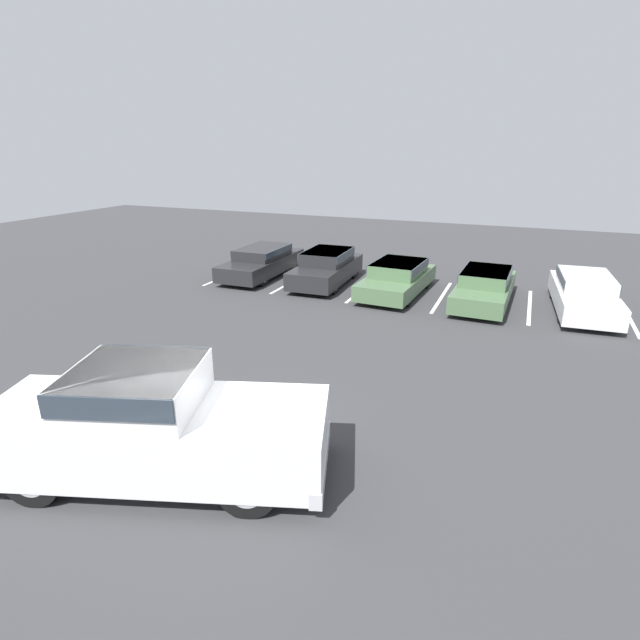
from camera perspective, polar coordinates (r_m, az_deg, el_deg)
ground_plane at (r=9.41m, az=-11.42°, el=-14.97°), size 60.00×60.00×0.00m
stall_stripe_a at (r=21.88m, az=-10.09°, el=5.23°), size 0.12×4.15×0.01m
stall_stripe_b at (r=20.46m, az=-2.98°, el=4.52°), size 0.12×4.15×0.01m
stall_stripe_c at (r=19.40m, az=5.03°, el=3.64°), size 0.12×4.15×0.01m
stall_stripe_d at (r=18.76m, az=13.74°, el=2.60°), size 0.12×4.15×0.01m
stall_stripe_e at (r=18.59m, az=22.83°, el=1.45°), size 0.12×4.15×0.01m
stall_stripe_f at (r=18.89m, az=31.85°, el=0.27°), size 0.12×4.15×0.01m
pickup_truck at (r=8.72m, az=-18.07°, el=-11.23°), size 5.90×3.69×1.93m
parked_sedan_a at (r=21.21m, az=-6.64°, el=6.76°), size 1.81×4.78×1.22m
parked_sedan_b at (r=19.87m, az=0.75°, el=6.17°), size 1.90×4.48×1.33m
parked_sedan_c at (r=18.69m, az=8.84°, el=4.91°), size 2.08×4.54×1.20m
parked_sedan_d at (r=18.27m, az=18.32°, el=3.75°), size 1.86×4.66×1.17m
parked_sedan_e at (r=18.59m, az=27.95°, el=2.83°), size 2.02×4.84×1.25m
wheel_stop_curb at (r=22.96m, az=-1.68°, el=6.36°), size 1.66×0.20×0.14m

